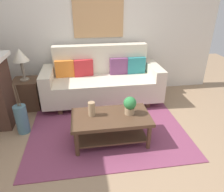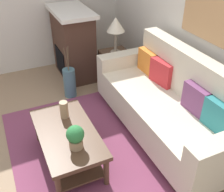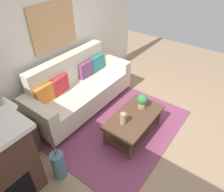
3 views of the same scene
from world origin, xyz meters
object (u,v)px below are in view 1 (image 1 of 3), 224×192
(throw_pillow_plum, at_px, (119,66))
(side_table, at_px, (28,94))
(throw_pillow_orange, at_px, (65,69))
(framed_painting, at_px, (98,16))
(table_lamp, at_px, (20,56))
(throw_pillow_teal, at_px, (136,65))
(potted_plant_tabletop, at_px, (130,105))
(floor_vase, at_px, (22,119))
(coffee_table, at_px, (111,123))
(tabletop_vase, at_px, (92,109))
(throw_pillow_crimson, at_px, (83,68))
(couch, at_px, (102,81))

(throw_pillow_plum, relative_size, side_table, 0.64)
(throw_pillow_plum, bearing_deg, throw_pillow_orange, 180.00)
(framed_painting, bearing_deg, table_lamp, -160.23)
(throw_pillow_teal, distance_m, framed_painting, 1.18)
(potted_plant_tabletop, distance_m, side_table, 2.08)
(potted_plant_tabletop, bearing_deg, throw_pillow_teal, 72.33)
(side_table, xyz_separation_m, framed_painting, (1.41, 0.51, 1.30))
(floor_vase, xyz_separation_m, framed_painting, (1.34, 1.32, 1.35))
(coffee_table, distance_m, framed_painting, 2.15)
(floor_vase, bearing_deg, side_table, 94.96)
(throw_pillow_plum, height_order, side_table, throw_pillow_plum)
(coffee_table, xyz_separation_m, tabletop_vase, (-0.26, 0.06, 0.22))
(throw_pillow_plum, distance_m, throw_pillow_teal, 0.35)
(throw_pillow_plum, xyz_separation_m, floor_vase, (-1.69, -0.98, -0.45))
(throw_pillow_plum, distance_m, coffee_table, 1.50)
(throw_pillow_teal, bearing_deg, throw_pillow_orange, 180.00)
(coffee_table, bearing_deg, throw_pillow_orange, 115.66)
(coffee_table, bearing_deg, throw_pillow_crimson, 103.15)
(throw_pillow_crimson, bearing_deg, table_lamp, -171.13)
(framed_painting, bearing_deg, throw_pillow_orange, -153.79)
(throw_pillow_orange, distance_m, throw_pillow_teal, 1.39)
(throw_pillow_orange, height_order, potted_plant_tabletop, throw_pillow_orange)
(throw_pillow_plum, distance_m, framed_painting, 1.02)
(potted_plant_tabletop, bearing_deg, side_table, 143.80)
(throw_pillow_crimson, height_order, table_lamp, table_lamp)
(tabletop_vase, height_order, potted_plant_tabletop, potted_plant_tabletop)
(tabletop_vase, height_order, table_lamp, table_lamp)
(tabletop_vase, bearing_deg, throw_pillow_plum, 65.10)
(tabletop_vase, distance_m, framed_painting, 2.01)
(throw_pillow_crimson, bearing_deg, coffee_table, -76.85)
(throw_pillow_crimson, xyz_separation_m, throw_pillow_teal, (1.04, 0.00, 0.00))
(tabletop_vase, bearing_deg, throw_pillow_teal, 54.20)
(tabletop_vase, bearing_deg, potted_plant_tabletop, -3.85)
(throw_pillow_teal, bearing_deg, throw_pillow_crimson, 180.00)
(coffee_table, relative_size, side_table, 1.96)
(tabletop_vase, bearing_deg, throw_pillow_orange, 107.04)
(potted_plant_tabletop, height_order, framed_painting, framed_painting)
(floor_vase, bearing_deg, throw_pillow_plum, 30.16)
(throw_pillow_orange, bearing_deg, floor_vase, -123.47)
(throw_pillow_orange, relative_size, tabletop_vase, 1.75)
(potted_plant_tabletop, xyz_separation_m, floor_vase, (-1.59, 0.40, -0.34))
(couch, xyz_separation_m, side_table, (-1.41, -0.04, -0.15))
(throw_pillow_plum, bearing_deg, throw_pillow_crimson, 180.00)
(table_lamp, bearing_deg, floor_vase, -85.04)
(throw_pillow_orange, xyz_separation_m, table_lamp, (-0.72, -0.17, 0.31))
(throw_pillow_teal, relative_size, side_table, 0.64)
(throw_pillow_teal, distance_m, table_lamp, 2.13)
(framed_painting, bearing_deg, throw_pillow_crimson, -135.44)
(table_lamp, bearing_deg, coffee_table, -41.61)
(throw_pillow_crimson, distance_m, framed_painting, 1.02)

